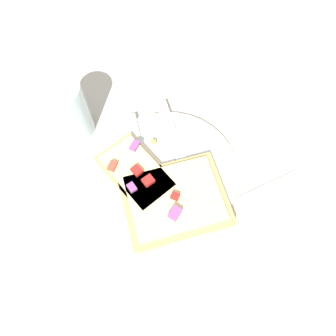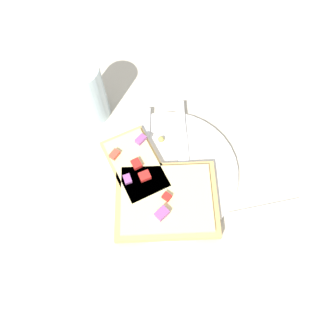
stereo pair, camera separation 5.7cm
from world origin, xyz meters
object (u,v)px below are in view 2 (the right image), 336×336
(plate, at_px, (168,172))
(pizza_slice_main, at_px, (166,200))
(knife, at_px, (182,137))
(napkin, at_px, (271,227))
(pizza_slice_corner, at_px, (137,166))
(fork, at_px, (146,162))
(drinking_glass, at_px, (86,93))

(plate, bearing_deg, pizza_slice_main, 75.47)
(knife, xyz_separation_m, napkin, (-0.11, 0.19, -0.01))
(knife, xyz_separation_m, pizza_slice_corner, (0.09, 0.05, 0.01))
(fork, bearing_deg, pizza_slice_main, 26.79)
(knife, bearing_deg, pizza_slice_main, -15.36)
(napkin, bearing_deg, fork, -40.25)
(pizza_slice_corner, relative_size, drinking_glass, 1.32)
(knife, bearing_deg, drinking_glass, -113.44)
(plate, relative_size, pizza_slice_main, 1.32)
(plate, distance_m, napkin, 0.20)
(fork, distance_m, napkin, 0.24)
(plate, bearing_deg, pizza_slice_corner, -15.38)
(knife, relative_size, pizza_slice_main, 1.01)
(plate, height_order, fork, fork)
(fork, bearing_deg, napkin, 61.67)
(plate, xyz_separation_m, knife, (-0.04, -0.06, 0.01))
(pizza_slice_main, height_order, napkin, pizza_slice_main)
(drinking_glass, xyz_separation_m, napkin, (-0.27, 0.30, -0.06))
(fork, bearing_deg, plate, 68.95)
(knife, distance_m, napkin, 0.22)
(fork, distance_m, knife, 0.08)
(plate, distance_m, pizza_slice_main, 0.06)
(pizza_slice_main, relative_size, drinking_glass, 1.57)
(knife, relative_size, napkin, 1.49)
(knife, distance_m, pizza_slice_corner, 0.10)
(drinking_glass, bearing_deg, knife, 147.21)
(pizza_slice_corner, height_order, drinking_glass, drinking_glass)
(fork, distance_m, pizza_slice_corner, 0.02)
(napkin, bearing_deg, drinking_glass, -47.82)
(fork, bearing_deg, drinking_glass, -137.43)
(fork, height_order, drinking_glass, drinking_glass)
(knife, bearing_deg, pizza_slice_corner, -54.58)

